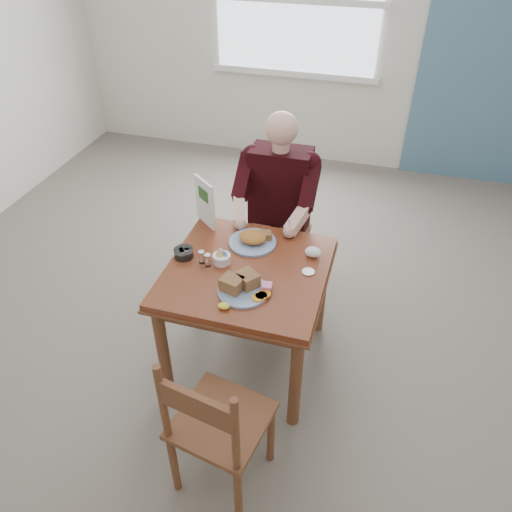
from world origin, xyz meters
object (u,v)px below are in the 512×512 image
(chair_far, at_px, (279,231))
(diner, at_px, (277,198))
(table, at_px, (247,283))
(far_plate, at_px, (253,239))
(near_plate, at_px, (243,286))
(chair_near, at_px, (217,426))

(chair_far, xyz_separation_m, diner, (0.00, -0.09, 0.33))
(table, relative_size, diner, 0.66)
(far_plate, bearing_deg, chair_far, 86.62)
(diner, bearing_deg, near_plate, -87.82)
(table, relative_size, far_plate, 2.42)
(chair_far, xyz_separation_m, chair_near, (0.11, -1.64, 0.00))
(diner, height_order, far_plate, diner)
(table, bearing_deg, chair_near, -82.82)
(chair_far, height_order, chair_near, same)
(chair_far, height_order, far_plate, chair_far)
(table, xyz_separation_m, near_plate, (0.03, -0.19, 0.15))
(chair_far, height_order, near_plate, chair_far)
(chair_far, height_order, diner, diner)
(chair_far, bearing_deg, near_plate, -88.01)
(table, xyz_separation_m, diner, (0.00, 0.71, 0.17))
(table, height_order, near_plate, near_plate)
(table, distance_m, chair_far, 0.81)
(chair_near, relative_size, near_plate, 2.66)
(chair_near, xyz_separation_m, far_plate, (-0.14, 1.09, 0.30))
(chair_near, relative_size, far_plate, 2.50)
(chair_near, distance_m, near_plate, 0.73)
(table, relative_size, near_plate, 2.57)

